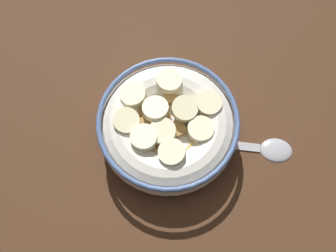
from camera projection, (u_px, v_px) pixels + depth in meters
ground_plane at (168, 137)px, 56.20cm from camera, size 135.77×135.77×2.00cm
cereal_bowl at (168, 127)px, 52.75cm from camera, size 16.08×16.08×5.58cm
spoon at (259, 148)px, 54.34cm from camera, size 14.10×6.48×0.80cm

